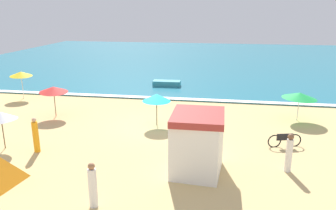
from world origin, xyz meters
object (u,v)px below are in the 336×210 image
object	(u,v)px
beach_umbrella_1	(157,98)
parked_bicycle	(285,140)
beach_umbrella_2	(1,116)
beach_umbrella_3	(53,89)
small_boat_0	(167,83)
beach_umbrella_0	(300,96)
beachgoer_9	(93,186)
beach_umbrella_4	(21,74)
beachgoer_8	(36,136)
lifeguard_cabana	(197,143)
beachgoer_4	(289,153)

from	to	relation	value
beach_umbrella_1	parked_bicycle	bearing A→B (deg)	-16.95
parked_bicycle	beach_umbrella_2	bearing A→B (deg)	-169.88
beach_umbrella_3	small_boat_0	xyz separation A→B (m)	(5.95, 9.74, -1.51)
beach_umbrella_0	beach_umbrella_2	size ratio (longest dim) A/B	1.08
beach_umbrella_1	beachgoer_9	xyz separation A→B (m)	(-0.56, -9.08, -0.93)
beach_umbrella_0	beach_umbrella_4	size ratio (longest dim) A/B	0.92
parked_bicycle	beachgoer_9	bearing A→B (deg)	-138.82
beach_umbrella_0	small_boat_0	bearing A→B (deg)	141.21
beach_umbrella_0	beachgoer_8	world-z (taller)	beach_umbrella_0
lifeguard_cabana	beach_umbrella_3	world-z (taller)	lifeguard_cabana
beach_umbrella_0	beach_umbrella_2	distance (m)	17.48
beach_umbrella_1	beachgoer_8	distance (m)	7.23
beach_umbrella_4	parked_bicycle	xyz separation A→B (m)	(19.23, -6.84, -1.60)
lifeguard_cabana	beach_umbrella_0	size ratio (longest dim) A/B	1.22
beach_umbrella_4	beachgoer_9	xyz separation A→B (m)	(11.39, -13.70, -1.14)
beachgoer_9	lifeguard_cabana	bearing A→B (deg)	43.40
beach_umbrella_1	beach_umbrella_3	xyz separation A→B (m)	(-7.09, 0.64, 0.08)
beach_umbrella_1	beach_umbrella_4	size ratio (longest dim) A/B	0.91
beach_umbrella_0	beachgoer_9	distance (m)	14.83
beach_umbrella_0	parked_bicycle	distance (m)	5.02
beachgoer_8	beach_umbrella_1	bearing A→B (deg)	43.27
beach_umbrella_0	beachgoer_4	bearing A→B (deg)	-104.05
beach_umbrella_3	beachgoer_4	bearing A→B (deg)	-22.04
beachgoer_9	small_boat_0	world-z (taller)	beachgoer_9
beach_umbrella_0	beachgoer_9	bearing A→B (deg)	-129.31
lifeguard_cabana	beachgoer_8	xyz separation A→B (m)	(-8.19, 0.83, -0.52)
lifeguard_cabana	beach_umbrella_3	xyz separation A→B (m)	(-10.05, 6.39, 0.48)
beach_umbrella_1	beachgoer_4	distance (m)	8.65
beach_umbrella_0	beachgoer_9	xyz separation A→B (m)	(-9.38, -11.46, -0.83)
beach_umbrella_1	beach_umbrella_2	world-z (taller)	beach_umbrella_2
beach_umbrella_4	beachgoer_9	world-z (taller)	beach_umbrella_4
lifeguard_cabana	beachgoer_4	distance (m)	4.10
beach_umbrella_2	beachgoer_9	bearing A→B (deg)	-33.15
beachgoer_9	parked_bicycle	bearing A→B (deg)	41.18
beachgoer_8	small_boat_0	world-z (taller)	beachgoer_8
beach_umbrella_1	beachgoer_4	size ratio (longest dim) A/B	1.23
beach_umbrella_1	beach_umbrella_3	bearing A→B (deg)	174.84
beach_umbrella_0	beach_umbrella_2	bearing A→B (deg)	-155.78
beachgoer_4	beachgoer_8	xyz separation A→B (m)	(-12.19, 0.13, -0.02)
beach_umbrella_4	small_boat_0	distance (m)	12.37
beach_umbrella_4	beachgoer_4	xyz separation A→B (m)	(18.92, -9.67, -1.10)
parked_bicycle	lifeguard_cabana	bearing A→B (deg)	-140.75
beach_umbrella_1	parked_bicycle	size ratio (longest dim) A/B	1.25
lifeguard_cabana	beach_umbrella_3	distance (m)	11.92
beach_umbrella_1	beachgoer_8	world-z (taller)	beach_umbrella_1
beach_umbrella_2	beachgoer_4	xyz separation A→B (m)	(14.09, -0.26, -0.87)
beach_umbrella_0	beach_umbrella_1	world-z (taller)	beach_umbrella_1
small_boat_0	beach_umbrella_2	bearing A→B (deg)	-111.54
beach_umbrella_4	beachgoer_9	size ratio (longest dim) A/B	1.38
beach_umbrella_4	beachgoer_8	world-z (taller)	beach_umbrella_4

